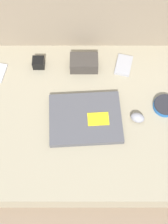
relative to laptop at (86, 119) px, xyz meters
The scene contains 9 objects.
ground_plane 0.15m from the laptop, 102.58° to the left, with size 8.00×8.00×0.00m, color #7A6651.
couch_seat 0.09m from the laptop, 102.58° to the left, with size 1.01×0.75×0.14m.
couch_backrest 0.52m from the laptop, 90.72° to the left, with size 1.01×0.20×0.55m.
laptop is the anchor object (origin of this frame).
computer_mouse 0.22m from the laptop, ahead, with size 0.07×0.06×0.04m.
speaker_puck 0.36m from the laptop, 10.31° to the left, with size 0.10×0.10×0.03m.
phone_silver 0.34m from the laptop, 57.35° to the left, with size 0.10×0.13×0.01m.
camera_pouch 0.28m from the laptop, 91.13° to the left, with size 0.13×0.08×0.06m.
charger_brick 0.36m from the laptop, 127.59° to the left, with size 0.05×0.05×0.05m.
Camera 1 is at (-0.00, -0.60, 1.36)m, focal length 50.00 mm.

